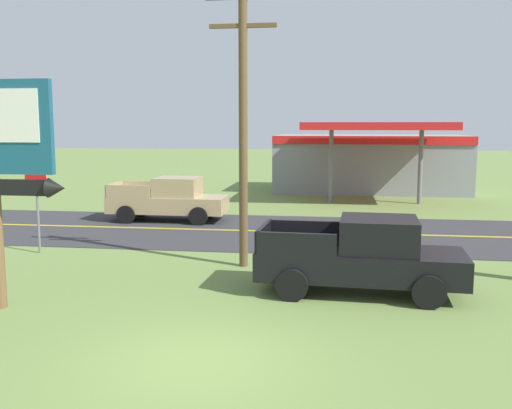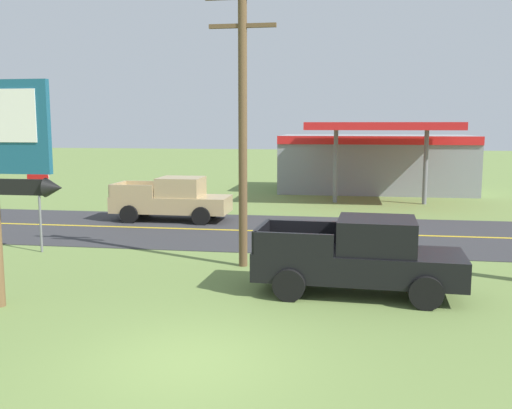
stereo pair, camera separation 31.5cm
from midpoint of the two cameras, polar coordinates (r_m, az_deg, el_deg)
The scene contains 8 objects.
ground_plane at distance 10.94m, azimuth -5.96°, elevation -15.22°, with size 180.00×180.00×0.00m, color olive.
road_asphalt at distance 23.26m, azimuth 2.32°, elevation -2.69°, with size 140.00×8.00×0.02m, color #333335.
road_centre_line at distance 23.25m, azimuth 2.32°, elevation -2.66°, with size 126.00×0.20×0.01m, color gold.
stop_sign at distance 20.54m, azimuth -20.26°, elevation 1.10°, with size 0.80×0.08×2.95m.
utility_pole at distance 17.22m, azimuth -0.79°, elevation 8.75°, with size 2.19×0.26×8.41m.
gas_station at distance 37.81m, azimuth 11.92°, elevation 4.19°, with size 12.00×11.50×4.40m.
pickup_black_parked_on_lawn at distance 14.95m, azimuth 10.87°, elevation -5.08°, with size 5.29×2.44×1.96m.
pickup_tan_on_road at distance 26.04m, azimuth -7.87°, elevation 0.50°, with size 5.20×2.24×1.96m.
Camera 2 is at (2.80, -9.68, 4.29)m, focal length 40.51 mm.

